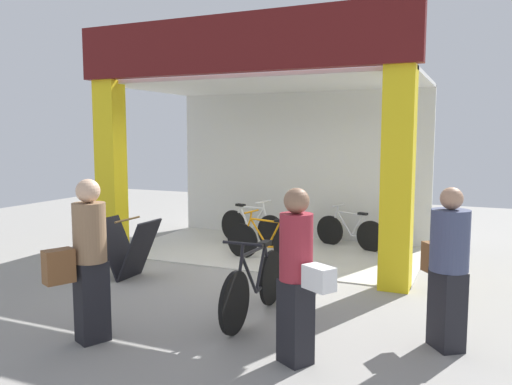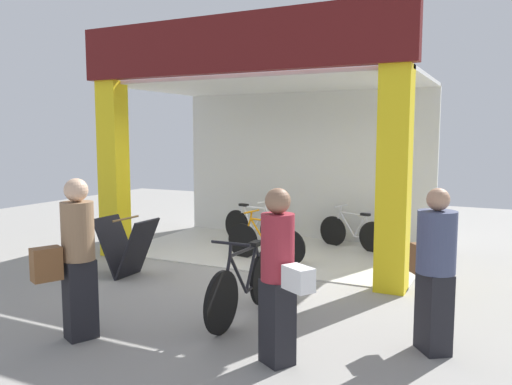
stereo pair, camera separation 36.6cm
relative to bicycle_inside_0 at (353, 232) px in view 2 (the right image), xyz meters
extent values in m
plane|color=gray|center=(-1.23, -2.25, -0.32)|extent=(18.41, 18.41, 0.00)
cube|color=beige|center=(-1.23, -0.81, -0.31)|extent=(5.20, 2.89, 0.02)
cube|color=silver|center=(-1.23, 0.64, 1.19)|extent=(5.20, 0.12, 3.01)
cube|color=yellow|center=(-3.63, -2.25, 1.19)|extent=(0.41, 0.36, 3.01)
cube|color=yellow|center=(1.17, -2.25, 1.19)|extent=(0.41, 0.36, 3.01)
cube|color=#591414|center=(-1.23, -2.40, 3.11)|extent=(5.40, 0.20, 0.83)
cube|color=silver|center=(-1.23, -0.81, 2.66)|extent=(5.20, 2.89, 0.06)
cylinder|color=black|center=(0.41, -0.13, -0.03)|extent=(0.55, 0.21, 0.57)
cylinder|color=black|center=(-0.42, 0.14, -0.03)|extent=(0.55, 0.21, 0.57)
cylinder|color=silver|center=(0.22, -0.07, -0.06)|extent=(0.37, 0.15, 0.07)
cylinder|color=silver|center=(0.14, -0.05, 0.13)|extent=(0.25, 0.11, 0.43)
cylinder|color=silver|center=(-0.12, 0.04, 0.14)|extent=(0.34, 0.14, 0.45)
cylinder|color=silver|center=(-0.01, 0.00, 0.34)|extent=(0.53, 0.20, 0.05)
cylinder|color=silver|center=(0.32, -0.10, 0.15)|extent=(0.19, 0.09, 0.38)
cylinder|color=silver|center=(-0.34, 0.11, 0.16)|extent=(0.17, 0.08, 0.39)
cylinder|color=silver|center=(-0.26, 0.08, 0.41)|extent=(0.06, 0.04, 0.12)
cylinder|color=silver|center=(-0.26, 0.08, 0.46)|extent=(0.15, 0.39, 0.03)
cube|color=black|center=(0.25, -0.08, 0.36)|extent=(0.19, 0.13, 0.04)
cylinder|color=black|center=(-2.27, -0.29, -0.01)|extent=(0.61, 0.22, 0.62)
cylinder|color=black|center=(-1.35, -0.57, -0.01)|extent=(0.61, 0.22, 0.62)
cylinder|color=white|center=(-2.05, -0.35, -0.03)|extent=(0.41, 0.16, 0.08)
cylinder|color=white|center=(-1.97, -0.38, 0.17)|extent=(0.27, 0.11, 0.47)
cylinder|color=white|center=(-1.68, -0.47, 0.18)|extent=(0.37, 0.14, 0.49)
cylinder|color=white|center=(-1.80, -0.43, 0.40)|extent=(0.58, 0.21, 0.05)
cylinder|color=white|center=(-2.17, -0.32, 0.19)|extent=(0.21, 0.09, 0.42)
cylinder|color=white|center=(-1.44, -0.54, 0.20)|extent=(0.19, 0.09, 0.43)
cylinder|color=white|center=(-1.52, -0.51, 0.47)|extent=(0.06, 0.05, 0.13)
cylinder|color=white|center=(-1.53, -0.51, 0.54)|extent=(0.16, 0.42, 0.03)
cube|color=black|center=(-2.08, -0.34, 0.43)|extent=(0.21, 0.15, 0.05)
cylinder|color=black|center=(-0.60, -1.61, -0.02)|extent=(0.59, 0.13, 0.60)
cylinder|color=black|center=(-1.51, -1.47, -0.02)|extent=(0.59, 0.13, 0.60)
cylinder|color=orange|center=(-0.81, -1.58, -0.04)|extent=(0.40, 0.09, 0.08)
cylinder|color=orange|center=(-0.89, -1.57, 0.15)|extent=(0.26, 0.07, 0.45)
cylinder|color=orange|center=(-1.18, -1.52, 0.16)|extent=(0.37, 0.09, 0.47)
cylinder|color=orange|center=(-1.06, -1.54, 0.37)|extent=(0.57, 0.12, 0.05)
cylinder|color=orange|center=(-0.70, -1.60, 0.17)|extent=(0.20, 0.06, 0.40)
cylinder|color=orange|center=(-1.42, -1.49, 0.18)|extent=(0.18, 0.06, 0.41)
cylinder|color=orange|center=(-1.34, -1.50, 0.44)|extent=(0.05, 0.04, 0.12)
cylinder|color=orange|center=(-1.33, -1.50, 0.50)|extent=(0.09, 0.41, 0.03)
cube|color=black|center=(-0.78, -1.58, 0.39)|extent=(0.19, 0.12, 0.05)
cylinder|color=black|center=(-0.14, -3.52, 0.02)|extent=(0.05, 0.68, 0.68)
cylinder|color=black|center=(-0.13, -4.58, 0.02)|extent=(0.05, 0.68, 0.68)
cylinder|color=black|center=(-0.14, -3.77, 0.00)|extent=(0.04, 0.46, 0.09)
cylinder|color=black|center=(-0.14, -3.87, 0.22)|extent=(0.04, 0.30, 0.51)
cylinder|color=black|center=(-0.14, -4.19, 0.23)|extent=(0.04, 0.42, 0.53)
cylinder|color=black|center=(-0.14, -4.06, 0.47)|extent=(0.04, 0.65, 0.05)
cylinder|color=black|center=(-0.14, -3.64, 0.24)|extent=(0.04, 0.22, 0.46)
cylinder|color=black|center=(-0.13, -4.47, 0.25)|extent=(0.04, 0.20, 0.47)
cylinder|color=black|center=(-0.13, -4.38, 0.55)|extent=(0.04, 0.06, 0.14)
cylinder|color=black|center=(-0.13, -4.37, 0.62)|extent=(0.47, 0.04, 0.03)
cube|color=black|center=(-0.14, -3.73, 0.50)|extent=(0.11, 0.21, 0.05)
cube|color=black|center=(-2.72, -3.26, 0.12)|extent=(0.43, 0.56, 0.88)
cube|color=black|center=(-2.32, -3.26, 0.12)|extent=(0.43, 0.56, 0.88)
cylinder|color=olive|center=(-2.52, -3.26, 0.55)|extent=(0.03, 0.56, 0.03)
cube|color=black|center=(0.69, -4.97, 0.08)|extent=(0.36, 0.35, 0.79)
cylinder|color=maroon|center=(0.69, -4.97, 0.78)|extent=(0.42, 0.42, 0.61)
sphere|color=#8C664C|center=(0.69, -4.97, 1.20)|extent=(0.23, 0.23, 0.23)
cube|color=white|center=(0.95, -5.13, 0.56)|extent=(0.32, 0.29, 0.21)
cube|color=black|center=(1.94, -4.06, 0.08)|extent=(0.39, 0.41, 0.79)
cylinder|color=#3F4766|center=(1.94, -4.06, 0.77)|extent=(0.52, 0.52, 0.60)
sphere|color=tan|center=(1.94, -4.06, 1.18)|extent=(0.22, 0.22, 0.22)
cube|color=brown|center=(1.76, -3.81, 0.53)|extent=(0.23, 0.25, 0.31)
cube|color=black|center=(-1.38, -5.33, 0.10)|extent=(0.34, 0.37, 0.83)
cylinder|color=#8C6B4C|center=(-1.38, -5.33, 0.81)|extent=(0.43, 0.43, 0.60)
sphere|color=#D8AD8C|center=(-1.38, -5.33, 1.23)|extent=(0.24, 0.24, 0.24)
cube|color=brown|center=(-1.52, -5.62, 0.52)|extent=(0.27, 0.32, 0.33)
camera|label=1|loc=(2.21, -9.32, 1.79)|focal=36.26mm
camera|label=2|loc=(2.54, -9.17, 1.79)|focal=36.26mm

